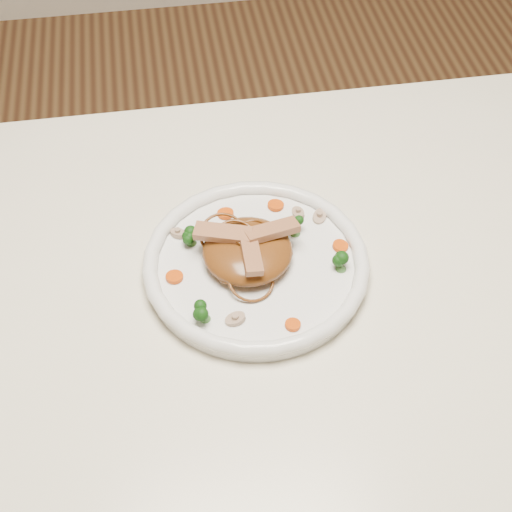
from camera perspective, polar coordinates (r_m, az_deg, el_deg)
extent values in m
cube|color=#EEE6C9|center=(0.96, 0.53, -3.55)|extent=(1.20, 0.80, 0.04)
cylinder|color=brown|center=(1.60, 17.84, 0.34)|extent=(0.06, 0.06, 0.71)
cylinder|color=white|center=(0.96, 0.00, -0.86)|extent=(0.36, 0.36, 0.02)
ellipsoid|color=brown|center=(0.95, -0.65, 0.41)|extent=(0.13, 0.13, 0.04)
cube|color=tan|center=(0.94, 1.22, 1.96)|extent=(0.07, 0.04, 0.01)
cube|color=tan|center=(0.94, -2.54, 1.75)|extent=(0.08, 0.05, 0.01)
cube|color=tan|center=(0.92, -0.38, 0.22)|extent=(0.02, 0.07, 0.01)
cylinder|color=#D34107|center=(1.03, 1.52, 3.90)|extent=(0.03, 0.03, 0.00)
cylinder|color=#D34107|center=(0.94, -6.26, -1.60)|extent=(0.03, 0.03, 0.00)
cylinder|color=#D34107|center=(0.98, 6.48, 0.77)|extent=(0.03, 0.03, 0.00)
cylinder|color=#D34107|center=(1.01, -2.35, 3.28)|extent=(0.03, 0.03, 0.00)
cylinder|color=#D34107|center=(0.89, 2.83, -5.27)|extent=(0.02, 0.02, 0.00)
cylinder|color=tan|center=(0.90, -1.60, -4.85)|extent=(0.03, 0.03, 0.01)
cylinder|color=tan|center=(1.01, 4.87, 3.02)|extent=(0.03, 0.03, 0.01)
cylinder|color=tan|center=(0.99, -6.00, 1.74)|extent=(0.03, 0.03, 0.01)
cylinder|color=tan|center=(1.02, 3.25, 3.32)|extent=(0.03, 0.03, 0.01)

